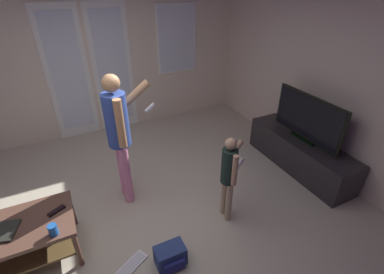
# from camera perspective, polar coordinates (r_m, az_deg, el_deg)

# --- Properties ---
(ground_plane) EXTENTS (5.80, 5.09, 0.02)m
(ground_plane) POSITION_cam_1_polar(r_m,az_deg,el_deg) (3.41, -12.69, -17.61)
(ground_plane) COLOR #B7AD95
(wall_back_with_doors) EXTENTS (5.80, 0.09, 2.88)m
(wall_back_with_doors) POSITION_cam_1_polar(r_m,az_deg,el_deg) (4.95, -21.87, 15.73)
(wall_back_with_doors) COLOR beige
(wall_back_with_doors) RESTS_ON ground_plane
(wall_right_plain) EXTENTS (0.06, 5.09, 2.85)m
(wall_right_plain) POSITION_cam_1_polar(r_m,az_deg,el_deg) (4.08, 27.83, 11.94)
(wall_right_plain) COLOR beige
(wall_right_plain) RESTS_ON ground_plane
(coffee_table) EXTENTS (0.95, 0.64, 0.47)m
(coffee_table) POSITION_cam_1_polar(r_m,az_deg,el_deg) (3.23, -31.58, -16.96)
(coffee_table) COLOR brown
(coffee_table) RESTS_ON ground_plane
(tv_stand) EXTENTS (0.48, 1.70, 0.48)m
(tv_stand) POSITION_cam_1_polar(r_m,az_deg,el_deg) (4.33, 21.41, -3.20)
(tv_stand) COLOR #252224
(tv_stand) RESTS_ON ground_plane
(flat_screen_tv) EXTENTS (0.08, 1.12, 0.65)m
(flat_screen_tv) POSITION_cam_1_polar(r_m,az_deg,el_deg) (4.06, 22.86, 3.56)
(flat_screen_tv) COLOR black
(flat_screen_tv) RESTS_ON tv_stand
(person_adult) EXTENTS (0.64, 0.45, 1.63)m
(person_adult) POSITION_cam_1_polar(r_m,az_deg,el_deg) (3.22, -14.80, 1.37)
(person_adult) COLOR pink
(person_adult) RESTS_ON ground_plane
(person_child) EXTENTS (0.35, 0.29, 1.08)m
(person_child) POSITION_cam_1_polar(r_m,az_deg,el_deg) (3.03, 7.70, -7.30)
(person_child) COLOR tan
(person_child) RESTS_ON ground_plane
(backpack) EXTENTS (0.29, 0.23, 0.21)m
(backpack) POSITION_cam_1_polar(r_m,az_deg,el_deg) (2.96, -4.47, -23.37)
(backpack) COLOR navy
(backpack) RESTS_ON ground_plane
(loose_keyboard) EXTENTS (0.45, 0.32, 0.02)m
(loose_keyboard) POSITION_cam_1_polar(r_m,az_deg,el_deg) (3.05, -13.10, -25.03)
(loose_keyboard) COLOR white
(loose_keyboard) RESTS_ON ground_plane
(cup_by_laptop) EXTENTS (0.08, 0.08, 0.11)m
(cup_by_laptop) POSITION_cam_1_polar(r_m,az_deg,el_deg) (2.88, -26.83, -16.79)
(cup_by_laptop) COLOR #1B50A2
(cup_by_laptop) RESTS_ON coffee_table
(tv_remote_black) EXTENTS (0.17, 0.12, 0.02)m
(tv_remote_black) POSITION_cam_1_polar(r_m,az_deg,el_deg) (3.12, -26.27, -13.51)
(tv_remote_black) COLOR black
(tv_remote_black) RESTS_ON coffee_table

